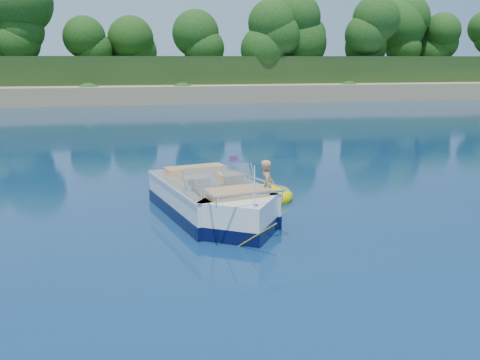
# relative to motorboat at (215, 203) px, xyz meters

# --- Properties ---
(ground) EXTENTS (160.00, 160.00, 0.00)m
(ground) POSITION_rel_motorboat_xyz_m (2.70, -1.36, -0.37)
(ground) COLOR #091B41
(ground) RESTS_ON ground
(shoreline) EXTENTS (170.00, 59.00, 6.00)m
(shoreline) POSITION_rel_motorboat_xyz_m (2.70, 62.41, 0.61)
(shoreline) COLOR #A1845E
(shoreline) RESTS_ON ground
(treeline) EXTENTS (150.00, 7.12, 8.19)m
(treeline) POSITION_rel_motorboat_xyz_m (2.74, 39.65, 5.18)
(treeline) COLOR black
(treeline) RESTS_ON ground
(motorboat) EXTENTS (2.84, 5.64, 1.91)m
(motorboat) POSITION_rel_motorboat_xyz_m (0.00, 0.00, 0.00)
(motorboat) COLOR white
(motorboat) RESTS_ON ground
(tow_tube) EXTENTS (1.54, 1.54, 0.40)m
(tow_tube) POSITION_rel_motorboat_xyz_m (1.66, 1.43, -0.27)
(tow_tube) COLOR #FFE302
(tow_tube) RESTS_ON ground
(boy) EXTENTS (0.56, 0.89, 1.63)m
(boy) POSITION_rel_motorboat_xyz_m (1.71, 1.46, -0.37)
(boy) COLOR tan
(boy) RESTS_ON ground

